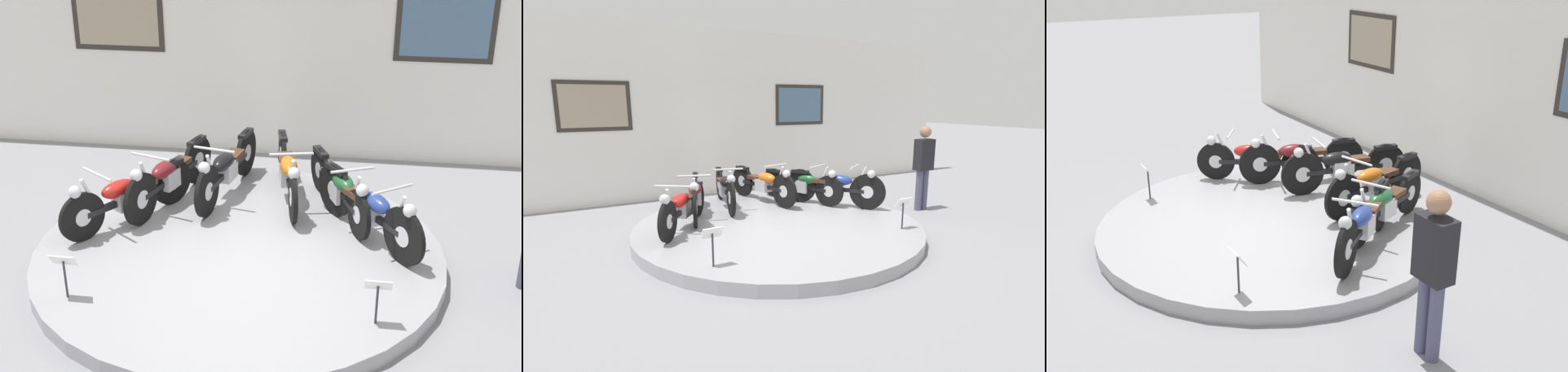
{
  "view_description": "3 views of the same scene",
  "coord_description": "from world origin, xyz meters",
  "views": [
    {
      "loc": [
        1.31,
        -7.13,
        4.34
      ],
      "look_at": [
        0.25,
        0.02,
        0.98
      ],
      "focal_mm": 50.0,
      "sensor_mm": 36.0,
      "label": 1
    },
    {
      "loc": [
        -3.04,
        -5.74,
        2.17
      ],
      "look_at": [
        0.27,
        0.29,
        0.72
      ],
      "focal_mm": 28.0,
      "sensor_mm": 36.0,
      "label": 2
    },
    {
      "loc": [
        6.8,
        -3.51,
        3.57
      ],
      "look_at": [
        0.27,
        0.38,
        0.66
      ],
      "focal_mm": 42.0,
      "sensor_mm": 36.0,
      "label": 3
    }
  ],
  "objects": [
    {
      "name": "info_placard_front_centre",
      "position": [
        1.56,
        -1.24,
        0.55
      ],
      "size": [
        0.26,
        0.11,
        0.51
      ],
      "color": "#333338",
      "rests_on": "display_platform"
    },
    {
      "name": "motorcycle_red",
      "position": [
        -1.46,
        0.45,
        0.55
      ],
      "size": [
        1.16,
        1.63,
        0.78
      ],
      "color": "black",
      "rests_on": "display_platform"
    },
    {
      "name": "motorcycle_orange",
      "position": [
        0.4,
        1.4,
        0.57
      ],
      "size": [
        0.59,
        1.97,
        0.8
      ],
      "color": "black",
      "rests_on": "display_platform"
    },
    {
      "name": "motorcycle_maroon",
      "position": [
        -1.08,
        1.05,
        0.57
      ],
      "size": [
        0.71,
        1.93,
        0.8
      ],
      "color": "black",
      "rests_on": "display_platform"
    },
    {
      "name": "ground_plane",
      "position": [
        0.0,
        0.0,
        0.0
      ],
      "size": [
        60.0,
        60.0,
        0.0
      ],
      "primitive_type": "plane",
      "color": "gray"
    },
    {
      "name": "info_placard_front_left",
      "position": [
        -1.56,
        -1.24,
        0.55
      ],
      "size": [
        0.26,
        0.11,
        0.51
      ],
      "color": "#333338",
      "rests_on": "display_platform"
    },
    {
      "name": "back_wall",
      "position": [
        0.0,
        3.44,
        1.88
      ],
      "size": [
        14.0,
        0.22,
        3.75
      ],
      "color": "white",
      "rests_on": "ground_plane"
    },
    {
      "name": "motorcycle_green",
      "position": [
        1.09,
        1.05,
        0.55
      ],
      "size": [
        0.84,
        1.81,
        0.78
      ],
      "color": "black",
      "rests_on": "display_platform"
    },
    {
      "name": "motorcycle_black",
      "position": [
        -0.4,
        1.4,
        0.57
      ],
      "size": [
        0.58,
        1.98,
        0.8
      ],
      "color": "black",
      "rests_on": "display_platform"
    },
    {
      "name": "display_platform",
      "position": [
        0.0,
        0.0,
        0.09
      ],
      "size": [
        4.68,
        4.68,
        0.18
      ],
      "primitive_type": "cylinder",
      "color": "#99999E",
      "rests_on": "ground_plane"
    },
    {
      "name": "motorcycle_blue",
      "position": [
        1.46,
        0.46,
        0.58
      ],
      "size": [
        1.25,
        1.65,
        0.81
      ],
      "color": "black",
      "rests_on": "display_platform"
    }
  ]
}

